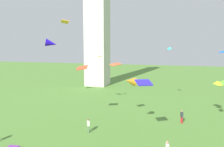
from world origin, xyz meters
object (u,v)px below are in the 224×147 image
(kite_flying_4, at_px, (82,68))
(kite_flying_2, at_px, (224,83))
(person_2, at_px, (88,125))
(kite_flying_0, at_px, (115,64))
(kite_flying_5, at_px, (144,83))
(kite_flying_6, at_px, (219,84))
(kite_flying_3, at_px, (65,22))
(kite_flying_8, at_px, (99,57))
(person_0, at_px, (182,116))
(kite_flying_10, at_px, (51,43))
(kite_flying_9, at_px, (130,81))
(kite_flying_1, at_px, (169,49))
(kite_flying_7, at_px, (224,52))

(kite_flying_4, bearing_deg, kite_flying_2, 179.52)
(person_2, bearing_deg, kite_flying_2, -97.55)
(kite_flying_0, xyz_separation_m, kite_flying_5, (4.47, -4.58, -1.48))
(kite_flying_6, bearing_deg, kite_flying_3, -113.05)
(person_2, relative_size, kite_flying_8, 1.73)
(person_0, xyz_separation_m, kite_flying_5, (-3.99, -7.75, 5.56))
(kite_flying_0, bearing_deg, kite_flying_5, 88.47)
(kite_flying_2, distance_m, kite_flying_10, 30.34)
(person_2, distance_m, kite_flying_9, 7.29)
(kite_flying_1, relative_size, kite_flying_4, 0.54)
(kite_flying_2, relative_size, kite_flying_8, 0.96)
(kite_flying_3, distance_m, kite_flying_4, 6.87)
(kite_flying_6, height_order, kite_flying_10, kite_flying_10)
(person_2, relative_size, kite_flying_5, 0.85)
(kite_flying_4, distance_m, kite_flying_10, 15.19)
(kite_flying_8, xyz_separation_m, kite_flying_9, (7.63, -9.84, -2.43))
(kite_flying_0, bearing_deg, kite_flying_6, 165.17)
(kite_flying_2, distance_m, kite_flying_5, 12.49)
(person_0, distance_m, kite_flying_7, 10.11)
(person_2, relative_size, kite_flying_7, 1.61)
(kite_flying_1, bearing_deg, kite_flying_9, 144.24)
(kite_flying_5, distance_m, kite_flying_10, 25.29)
(kite_flying_2, distance_m, kite_flying_3, 22.76)
(person_2, bearing_deg, kite_flying_6, -86.72)
(person_2, distance_m, kite_flying_5, 8.83)
(person_0, relative_size, kite_flying_9, 0.93)
(kite_flying_0, height_order, kite_flying_10, kite_flying_10)
(kite_flying_0, xyz_separation_m, kite_flying_7, (12.67, 0.31, 1.70))
(kite_flying_3, distance_m, kite_flying_6, 24.06)
(kite_flying_3, relative_size, kite_flying_4, 1.02)
(kite_flying_5, height_order, kite_flying_7, kite_flying_7)
(person_0, xyz_separation_m, kite_flying_0, (-8.46, -3.17, 7.05))
(kite_flying_4, height_order, kite_flying_10, kite_flying_10)
(person_2, bearing_deg, kite_flying_0, -65.46)
(kite_flying_1, height_order, kite_flying_3, kite_flying_3)
(person_2, height_order, kite_flying_6, kite_flying_6)
(kite_flying_3, xyz_separation_m, kite_flying_10, (-8.30, 9.44, -2.80))
(person_0, xyz_separation_m, kite_flying_1, (-2.49, 11.36, 9.00))
(kite_flying_8, height_order, kite_flying_10, kite_flying_10)
(kite_flying_2, xyz_separation_m, kite_flying_9, (-11.12, -5.75, 0.54))
(person_2, height_order, kite_flying_4, kite_flying_4)
(kite_flying_4, relative_size, kite_flying_6, 1.08)
(kite_flying_3, relative_size, kite_flying_10, 0.62)
(kite_flying_4, xyz_separation_m, kite_flying_5, (9.23, -4.65, -0.90))
(kite_flying_7, distance_m, kite_flying_10, 30.04)
(kite_flying_1, xyz_separation_m, kite_flying_10, (-21.74, -4.60, 0.96))
(kite_flying_7, bearing_deg, kite_flying_9, 47.46)
(kite_flying_0, height_order, kite_flying_7, kite_flying_7)
(person_2, height_order, kite_flying_3, kite_flying_3)
(kite_flying_0, height_order, kite_flying_9, kite_flying_0)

